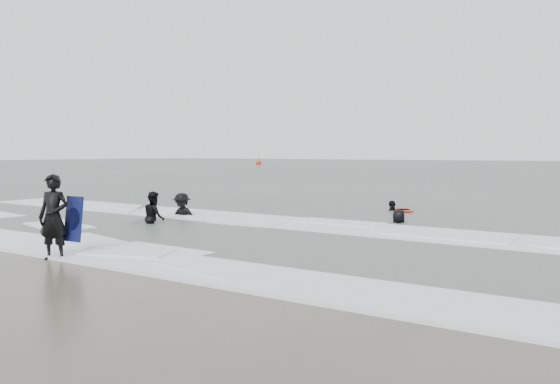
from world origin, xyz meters
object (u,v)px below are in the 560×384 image
Objects in this scene: surfer_right_far at (399,225)px; surfer_breaker at (182,218)px; surfer_right_near at (392,212)px; buoy at (258,163)px; surfer_wading at (154,225)px; surfer_centre at (55,259)px.

surfer_breaker is at bearing -1.91° from surfer_right_far.
surfer_breaker reaches higher than surfer_right_near.
surfer_wading is at bearing -56.03° from buoy.
surfer_right_far is at bearing 50.64° from surfer_right_near.
surfer_right_near is 3.75m from surfer_right_far.
surfer_right_near is 82.57m from buoy.
surfer_centre is 7.46m from surfer_breaker.
surfer_right_far is at bearing -50.92° from buoy.
surfer_breaker is 7.93m from surfer_right_near.
surfer_right_near is at bearing -50.30° from buoy.
surfer_centre is 1.14× the size of surfer_wading.
surfer_breaker is (-2.95, 6.86, 0.00)m from surfer_centre.
surfer_wading is (-2.45, 5.09, 0.00)m from surfer_centre.
surfer_centre reaches higher than surfer_right_near.
surfer_centre is 1.10× the size of buoy.
surfer_right_far is 86.21m from buoy.
surfer_breaker is 1.04× the size of buoy.
surfer_right_far is at bearing -111.81° from surfer_wading.
surfer_centre reaches higher than surfer_wading.
surfer_centre is 1.11× the size of surfer_right_far.
surfer_centre is 1.06× the size of surfer_breaker.
buoy is at bearing -114.89° from surfer_right_near.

